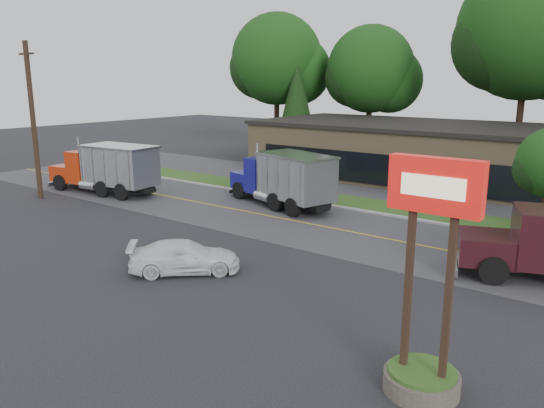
{
  "coord_description": "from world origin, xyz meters",
  "views": [
    {
      "loc": [
        14.77,
        -14.27,
        7.69
      ],
      "look_at": [
        -0.35,
        5.48,
        1.8
      ],
      "focal_mm": 35.0,
      "sensor_mm": 36.0,
      "label": 1
    }
  ],
  "objects_px": {
    "utility_pole": "(33,121)",
    "dump_truck_blue": "(285,178)",
    "dump_truck_red": "(108,167)",
    "rally_car": "(185,257)",
    "bilo_sign": "(426,317)"
  },
  "relations": [
    {
      "from": "dump_truck_blue",
      "to": "dump_truck_red",
      "type": "bearing_deg",
      "value": 36.39
    },
    {
      "from": "dump_truck_red",
      "to": "rally_car",
      "type": "height_order",
      "value": "dump_truck_red"
    },
    {
      "from": "utility_pole",
      "to": "dump_truck_red",
      "type": "distance_m",
      "value": 5.46
    },
    {
      "from": "dump_truck_blue",
      "to": "rally_car",
      "type": "bearing_deg",
      "value": 123.66
    },
    {
      "from": "utility_pole",
      "to": "dump_truck_blue",
      "type": "bearing_deg",
      "value": 29.41
    },
    {
      "from": "dump_truck_blue",
      "to": "rally_car",
      "type": "height_order",
      "value": "dump_truck_blue"
    },
    {
      "from": "utility_pole",
      "to": "dump_truck_red",
      "type": "relative_size",
      "value": 1.14
    },
    {
      "from": "utility_pole",
      "to": "bilo_sign",
      "type": "relative_size",
      "value": 1.68
    },
    {
      "from": "dump_truck_red",
      "to": "rally_car",
      "type": "relative_size",
      "value": 1.97
    },
    {
      "from": "bilo_sign",
      "to": "dump_truck_red",
      "type": "distance_m",
      "value": 28.08
    },
    {
      "from": "utility_pole",
      "to": "dump_truck_blue",
      "type": "distance_m",
      "value": 16.48
    },
    {
      "from": "utility_pole",
      "to": "dump_truck_red",
      "type": "height_order",
      "value": "utility_pole"
    },
    {
      "from": "bilo_sign",
      "to": "utility_pole",
      "type": "bearing_deg",
      "value": 168.11
    },
    {
      "from": "dump_truck_red",
      "to": "dump_truck_blue",
      "type": "bearing_deg",
      "value": -167.24
    },
    {
      "from": "bilo_sign",
      "to": "dump_truck_red",
      "type": "height_order",
      "value": "bilo_sign"
    }
  ]
}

